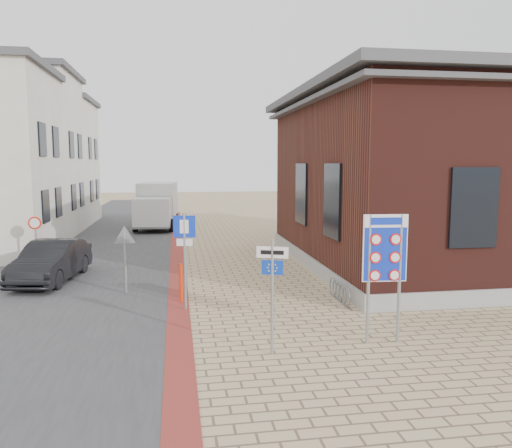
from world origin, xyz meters
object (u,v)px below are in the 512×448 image
object	(u,v)px
essen_sign	(272,279)
bollard	(181,283)
border_sign	(385,251)
box_truck	(157,205)
sedan	(51,261)
parking_sign	(185,244)

from	to	relation	value
essen_sign	bollard	xyz separation A→B (m)	(-1.84, 4.30, -1.05)
border_sign	box_truck	bearing A→B (deg)	109.74
sedan	essen_sign	size ratio (longest dim) A/B	1.72
box_truck	border_sign	world-z (taller)	border_sign
box_truck	bollard	xyz separation A→B (m)	(1.28, -17.04, -0.88)
sedan	parking_sign	bearing A→B (deg)	-34.78
essen_sign	parking_sign	distance (m)	3.91
box_truck	border_sign	size ratio (longest dim) A/B	1.90
sedan	border_sign	world-z (taller)	border_sign
box_truck	parking_sign	size ratio (longest dim) A/B	2.05
sedan	box_truck	distance (m)	14.05
parking_sign	border_sign	bearing A→B (deg)	-26.55
sedan	box_truck	bearing A→B (deg)	85.78
essen_sign	parking_sign	world-z (taller)	parking_sign
parking_sign	box_truck	bearing A→B (deg)	104.82
parking_sign	essen_sign	bearing A→B (deg)	-53.31
box_truck	parking_sign	world-z (taller)	box_truck
essen_sign	parking_sign	bearing A→B (deg)	135.99
sedan	essen_sign	bearing A→B (deg)	-42.80
box_truck	border_sign	distance (m)	21.84
box_truck	essen_sign	xyz separation A→B (m)	(3.12, -21.34, 0.17)
border_sign	bollard	world-z (taller)	border_sign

